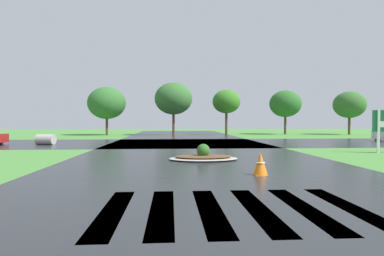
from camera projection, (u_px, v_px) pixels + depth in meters
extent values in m
cube|color=#232628|center=(201.00, 164.00, 12.59)|extent=(11.24, 80.00, 0.01)
cube|color=#232628|center=(187.00, 143.00, 24.21)|extent=(90.00, 10.11, 0.01)
cube|color=white|center=(113.00, 211.00, 5.99)|extent=(0.45, 3.25, 0.01)
cube|color=white|center=(162.00, 210.00, 6.05)|extent=(0.45, 3.25, 0.01)
cube|color=white|center=(210.00, 209.00, 6.11)|extent=(0.45, 3.25, 0.01)
cube|color=white|center=(257.00, 209.00, 6.16)|extent=(0.45, 3.25, 0.01)
cube|color=white|center=(303.00, 208.00, 6.22)|extent=(0.45, 3.25, 0.01)
cube|color=white|center=(349.00, 207.00, 6.28)|extent=(0.45, 3.25, 0.01)
cube|color=white|center=(378.00, 131.00, 16.72)|extent=(0.15, 0.15, 2.26)
ellipsoid|color=#9E9B93|center=(203.00, 158.00, 13.83)|extent=(2.93, 1.88, 0.12)
ellipsoid|color=brown|center=(203.00, 156.00, 13.83)|extent=(2.40, 1.55, 0.10)
sphere|color=#2D6023|center=(203.00, 150.00, 13.82)|extent=(0.56, 0.56, 0.56)
cylinder|color=black|center=(378.00, 137.00, 27.02)|extent=(0.66, 0.30, 0.64)
cylinder|color=#9E9B93|center=(46.00, 139.00, 22.50)|extent=(1.35, 0.96, 0.72)
cone|color=orange|center=(260.00, 164.00, 9.92)|extent=(0.45, 0.45, 0.70)
torus|color=white|center=(260.00, 163.00, 9.92)|extent=(0.28, 0.28, 0.04)
cube|color=orange|center=(260.00, 175.00, 9.93)|extent=(0.36, 0.36, 0.03)
cylinder|color=#4C3823|center=(107.00, 126.00, 36.95)|extent=(0.28, 0.28, 2.16)
ellipsoid|color=#30652B|center=(107.00, 103.00, 36.89)|extent=(4.27, 4.27, 3.63)
cylinder|color=#4C3823|center=(174.00, 124.00, 36.72)|extent=(0.28, 0.28, 2.66)
ellipsoid|color=#32632D|center=(173.00, 99.00, 36.66)|extent=(4.24, 4.24, 3.60)
cylinder|color=#4C3823|center=(226.00, 123.00, 38.00)|extent=(0.28, 0.28, 2.75)
ellipsoid|color=#347121|center=(226.00, 102.00, 37.95)|extent=(3.24, 3.24, 2.76)
cylinder|color=#4C3823|center=(285.00, 125.00, 39.17)|extent=(0.28, 0.28, 2.37)
ellipsoid|color=#2A6026|center=(285.00, 104.00, 39.12)|extent=(3.78, 3.78, 3.21)
cylinder|color=#4C3823|center=(349.00, 125.00, 38.53)|extent=(0.28, 0.28, 2.25)
ellipsoid|color=#336229|center=(349.00, 105.00, 38.47)|extent=(3.71, 3.71, 3.15)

